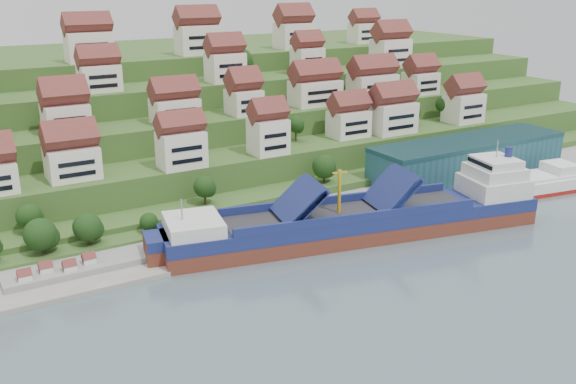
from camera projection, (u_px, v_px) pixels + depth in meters
ground at (351, 238)px, 141.12m from camera, size 300.00×300.00×0.00m
quay at (380, 199)px, 162.67m from camera, size 180.00×14.00×2.20m
pebble_beach at (69, 274)px, 122.76m from camera, size 45.00×20.00×1.00m
hillside at (176, 111)px, 222.26m from camera, size 260.00×128.00×31.00m
hillside_village at (234, 88)px, 183.64m from camera, size 157.29×64.47×29.15m
hillside_trees at (225, 125)px, 169.08m from camera, size 141.48×62.81×30.92m
warehouse at (468, 157)px, 177.82m from camera, size 60.00×15.00×10.00m
flagpole at (388, 184)px, 155.85m from camera, size 1.28×0.16×8.00m
beach_huts at (58, 271)px, 120.27m from camera, size 14.40×3.70×2.20m
cargo_ship at (367, 220)px, 141.42m from camera, size 86.09×29.97×18.98m
second_ship at (540, 183)px, 171.32m from camera, size 28.18×13.90×7.83m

